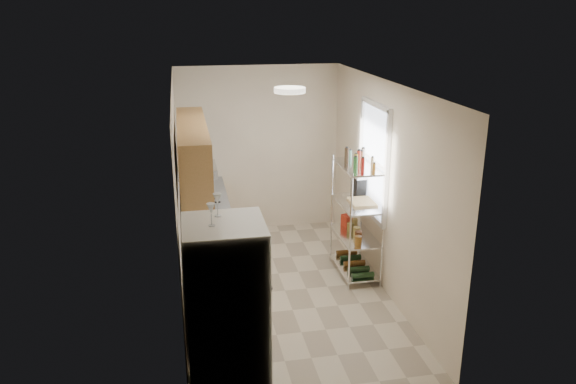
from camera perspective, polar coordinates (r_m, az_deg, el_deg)
name	(u,v)px	position (r m, az deg, el deg)	size (l,w,h in m)	color
room	(285,193)	(6.70, -0.33, -0.14)	(2.52, 4.42, 2.62)	beige
counter_run	(208,249)	(7.32, -8.08, -5.80)	(0.63, 3.51, 0.90)	tan
upper_cabinets	(193,154)	(6.55, -9.63, 3.82)	(0.33, 2.20, 0.72)	tan
range_hood	(197,170)	(7.43, -9.23, 2.21)	(0.50, 0.60, 0.12)	#B7BABC
window	(374,161)	(7.26, 8.71, 3.17)	(0.06, 1.00, 1.46)	white
bakers_rack	(357,196)	(7.27, 7.05, -0.37)	(0.45, 0.90, 1.73)	silver
ceiling_dome	(290,90)	(6.12, 0.18, 10.33)	(0.34, 0.34, 0.06)	white
refrigerator	(227,312)	(5.11, -6.24, -12.04)	(0.70, 0.70, 1.69)	white
wine_glass_a	(217,205)	(4.86, -7.18, -1.31)	(0.07, 0.07, 0.21)	silver
wine_glass_b	(211,215)	(4.66, -7.80, -2.30)	(0.07, 0.07, 0.20)	silver
rice_cooker	(204,211)	(7.07, -8.58, -1.92)	(0.25, 0.25, 0.20)	silver
frying_pan_large	(200,204)	(7.59, -8.92, -1.17)	(0.23, 0.23, 0.04)	black
frying_pan_small	(204,202)	(7.64, -8.55, -1.00)	(0.22, 0.22, 0.04)	black
cutting_board	(362,202)	(7.30, 7.52, -1.00)	(0.30, 0.39, 0.03)	tan
espresso_machine	(359,185)	(7.60, 7.19, 0.67)	(0.14, 0.21, 0.25)	black
storage_bag	(347,221)	(7.72, 5.97, -2.90)	(0.10, 0.14, 0.16)	#A12613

